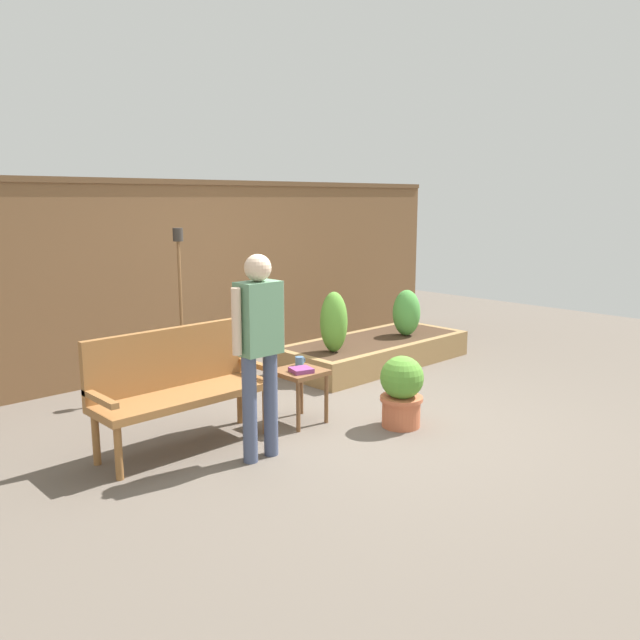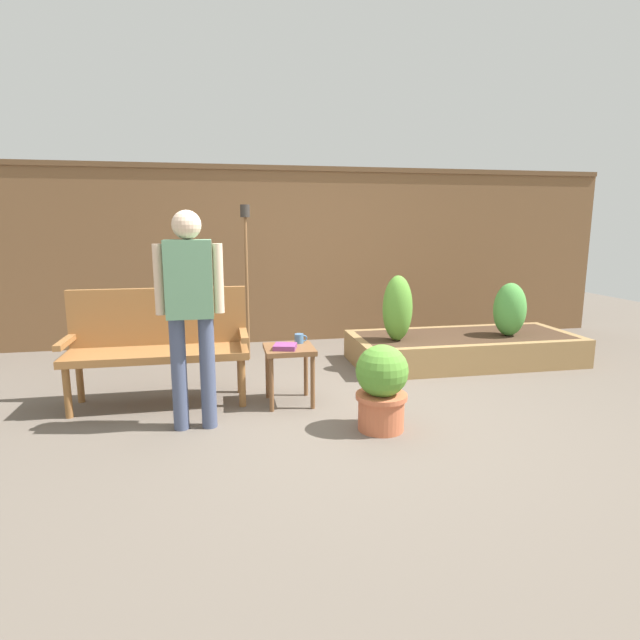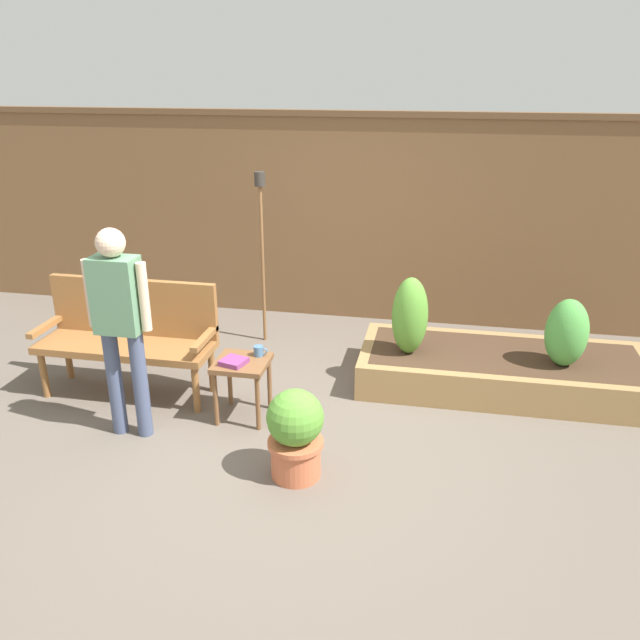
{
  "view_description": "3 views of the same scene",
  "coord_description": "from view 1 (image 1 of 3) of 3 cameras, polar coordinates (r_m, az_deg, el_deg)",
  "views": [
    {
      "loc": [
        -3.94,
        -3.81,
        1.96
      ],
      "look_at": [
        0.12,
        0.47,
        0.84
      ],
      "focal_mm": 36.13,
      "sensor_mm": 36.0,
      "label": 1
    },
    {
      "loc": [
        -0.86,
        -3.77,
        1.46
      ],
      "look_at": [
        0.06,
        0.94,
        0.56
      ],
      "focal_mm": 28.64,
      "sensor_mm": 36.0,
      "label": 2
    },
    {
      "loc": [
        1.1,
        -3.92,
        2.54
      ],
      "look_at": [
        0.14,
        0.92,
        0.59
      ],
      "focal_mm": 35.81,
      "sensor_mm": 36.0,
      "label": 3
    }
  ],
  "objects": [
    {
      "name": "ground_plane",
      "position": [
        5.82,
        2.37,
        -8.89
      ],
      "size": [
        14.0,
        14.0,
        0.0
      ],
      "primitive_type": "plane",
      "color": "#60564C"
    },
    {
      "name": "person_by_bench",
      "position": [
        4.77,
        -5.42,
        -1.68
      ],
      "size": [
        0.47,
        0.2,
        1.56
      ],
      "color": "#475170",
      "rests_on": "ground_plane"
    },
    {
      "name": "garden_bench",
      "position": [
        5.23,
        -12.48,
        -5.16
      ],
      "size": [
        1.44,
        0.48,
        0.94
      ],
      "color": "#936033",
      "rests_on": "ground_plane"
    },
    {
      "name": "raised_planter_bed",
      "position": [
        7.72,
        4.84,
        -2.79
      ],
      "size": [
        2.4,
        1.0,
        0.3
      ],
      "color": "#997547",
      "rests_on": "ground_plane"
    },
    {
      "name": "book_on_table",
      "position": [
        5.55,
        -1.67,
        -4.46
      ],
      "size": [
        0.21,
        0.21,
        0.04
      ],
      "primitive_type": "cube",
      "rotation": [
        0.0,
        0.0,
        -0.27
      ],
      "color": "#7F3875",
      "rests_on": "side_table"
    },
    {
      "name": "potted_boxwood",
      "position": [
        5.62,
        7.24,
        -6.15
      ],
      "size": [
        0.38,
        0.38,
        0.63
      ],
      "color": "#C66642",
      "rests_on": "ground_plane"
    },
    {
      "name": "shrub_near_bench",
      "position": [
        6.97,
        1.23,
        -0.19
      ],
      "size": [
        0.3,
        0.3,
        0.66
      ],
      "color": "brown",
      "rests_on": "raised_planter_bed"
    },
    {
      "name": "tiki_torch",
      "position": [
        6.55,
        -12.31,
        3.41
      ],
      "size": [
        0.1,
        0.1,
        1.67
      ],
      "color": "brown",
      "rests_on": "ground_plane"
    },
    {
      "name": "fence_back",
      "position": [
        7.57,
        -11.86,
        3.99
      ],
      "size": [
        8.4,
        0.14,
        2.16
      ],
      "color": "brown",
      "rests_on": "ground_plane"
    },
    {
      "name": "side_table",
      "position": [
        5.65,
        -1.81,
        -5.25
      ],
      "size": [
        0.4,
        0.4,
        0.48
      ],
      "color": "brown",
      "rests_on": "ground_plane"
    },
    {
      "name": "cup_on_table",
      "position": [
        5.77,
        -1.81,
        -3.66
      ],
      "size": [
        0.11,
        0.08,
        0.08
      ],
      "color": "teal",
      "rests_on": "side_table"
    },
    {
      "name": "shrub_far_corner",
      "position": [
        7.89,
        7.67,
        0.64
      ],
      "size": [
        0.33,
        0.33,
        0.56
      ],
      "color": "brown",
      "rests_on": "raised_planter_bed"
    }
  ]
}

